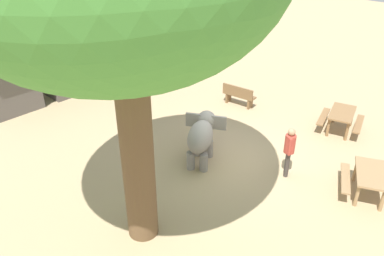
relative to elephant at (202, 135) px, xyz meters
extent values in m
plane|color=tan|center=(0.68, -0.58, -0.90)|extent=(60.00, 60.00, 0.00)
cylinder|color=gray|center=(0.07, 0.28, -0.60)|extent=(0.26, 0.26, 0.60)
cylinder|color=gray|center=(0.28, -0.08, -0.60)|extent=(0.26, 0.26, 0.60)
cylinder|color=gray|center=(-0.64, -0.12, -0.60)|extent=(0.26, 0.26, 0.60)
cylinder|color=gray|center=(-0.44, -0.48, -0.60)|extent=(0.26, 0.26, 0.60)
ellipsoid|color=gray|center=(-0.18, -0.10, 0.06)|extent=(1.67, 1.39, 0.90)
sphere|color=gray|center=(0.62, 0.35, 0.17)|extent=(0.64, 0.64, 0.64)
cone|color=gray|center=(0.83, 0.46, -0.39)|extent=(0.20, 0.20, 1.00)
cube|color=gray|center=(0.33, 0.67, 0.17)|extent=(0.32, 0.49, 0.48)
cube|color=gray|center=(0.74, -0.07, 0.17)|extent=(0.32, 0.49, 0.48)
cylinder|color=#3F3833|center=(1.04, -2.53, -0.49)|extent=(0.14, 0.14, 0.82)
cylinder|color=#3F3833|center=(1.20, -2.44, -0.49)|extent=(0.14, 0.14, 0.82)
cylinder|color=#B23F33|center=(1.12, -2.48, 0.21)|extent=(0.32, 0.32, 0.58)
sphere|color=tan|center=(1.12, -2.48, 0.61)|extent=(0.22, 0.22, 0.22)
cylinder|color=#B23F33|center=(0.93, -2.59, 0.23)|extent=(0.09, 0.09, 0.55)
cylinder|color=#B23F33|center=(1.30, -2.38, 0.23)|extent=(0.09, 0.09, 0.55)
cylinder|color=brown|center=(-3.45, -1.12, 1.42)|extent=(0.75, 0.75, 4.62)
cube|color=brown|center=(4.11, 1.55, -0.45)|extent=(0.55, 1.44, 0.06)
cube|color=brown|center=(3.94, 1.54, -0.22)|extent=(0.21, 1.40, 0.40)
cube|color=brown|center=(4.05, 2.08, -0.69)|extent=(0.37, 0.12, 0.42)
cube|color=brown|center=(4.17, 1.03, -0.69)|extent=(0.37, 0.12, 0.42)
cube|color=#9E7A51|center=(1.83, -4.68, -0.15)|extent=(1.70, 1.35, 0.06)
cylinder|color=#9E7A51|center=(1.41, -5.22, -0.54)|extent=(0.10, 0.10, 0.72)
cylinder|color=#9E7A51|center=(1.15, -4.63, -0.54)|extent=(0.10, 0.10, 0.72)
cylinder|color=#9E7A51|center=(2.51, -4.72, -0.54)|extent=(0.10, 0.10, 0.72)
cylinder|color=#9E7A51|center=(2.24, -4.14, -0.54)|extent=(0.10, 0.10, 0.72)
cube|color=#9E7A51|center=(1.57, -4.11, -0.46)|extent=(1.47, 0.84, 0.05)
cube|color=olive|center=(4.87, -2.50, -0.15)|extent=(1.66, 1.16, 0.06)
cylinder|color=olive|center=(5.36, -2.03, -0.54)|extent=(0.10, 0.10, 0.72)
cylinder|color=olive|center=(5.53, -2.65, -0.54)|extent=(0.10, 0.10, 0.72)
cylinder|color=olive|center=(4.20, -2.34, -0.54)|extent=(0.10, 0.10, 0.72)
cylinder|color=olive|center=(4.37, -2.96, -0.54)|extent=(0.10, 0.10, 0.72)
cube|color=olive|center=(4.70, -1.90, -0.46)|extent=(1.51, 0.62, 0.05)
cube|color=olive|center=(5.03, -3.10, -0.46)|extent=(1.51, 0.62, 0.05)
cube|color=#59514C|center=(-2.58, 8.22, 0.10)|extent=(2.00, 1.80, 2.00)
cylinder|color=gray|center=(-1.68, 9.03, 0.30)|extent=(0.10, 0.10, 2.40)
cylinder|color=gray|center=(-1.68, 7.41, 0.30)|extent=(0.10, 0.10, 2.40)
cube|color=#59514C|center=(0.02, 8.22, 0.10)|extent=(2.00, 1.80, 2.00)
cube|color=#388C47|center=(0.02, 8.22, 1.56)|extent=(2.50, 2.50, 0.12)
cylinder|color=gray|center=(0.92, 9.03, 0.30)|extent=(0.10, 0.10, 2.40)
cylinder|color=gray|center=(0.92, 7.41, 0.30)|extent=(0.10, 0.10, 2.40)
cylinder|color=gray|center=(-0.88, 9.03, 0.30)|extent=(0.10, 0.10, 2.40)
cylinder|color=gray|center=(-0.88, 7.41, 0.30)|extent=(0.10, 0.10, 2.40)
cube|color=#59514C|center=(2.62, 8.22, 0.10)|extent=(2.00, 1.80, 2.00)
cube|color=#3856B2|center=(2.62, 8.22, 1.56)|extent=(2.50, 2.50, 0.12)
cylinder|color=gray|center=(3.52, 9.03, 0.30)|extent=(0.10, 0.10, 2.40)
cylinder|color=gray|center=(3.52, 7.41, 0.30)|extent=(0.10, 0.10, 2.40)
cylinder|color=gray|center=(1.72, 9.03, 0.30)|extent=(0.10, 0.10, 2.40)
cylinder|color=gray|center=(1.72, 7.41, 0.30)|extent=(0.10, 0.10, 2.40)
cube|color=#59514C|center=(5.22, 8.22, 0.10)|extent=(2.00, 1.80, 2.00)
cube|color=silver|center=(5.22, 8.22, 1.56)|extent=(2.50, 2.50, 0.12)
cylinder|color=gray|center=(6.12, 9.03, 0.30)|extent=(0.10, 0.10, 2.40)
cylinder|color=gray|center=(6.12, 7.41, 0.30)|extent=(0.10, 0.10, 2.40)
cylinder|color=gray|center=(4.32, 9.03, 0.30)|extent=(0.10, 0.10, 2.40)
cylinder|color=gray|center=(4.32, 7.41, 0.30)|extent=(0.10, 0.10, 2.40)
camera|label=1|loc=(-7.81, -6.86, 6.09)|focal=35.49mm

